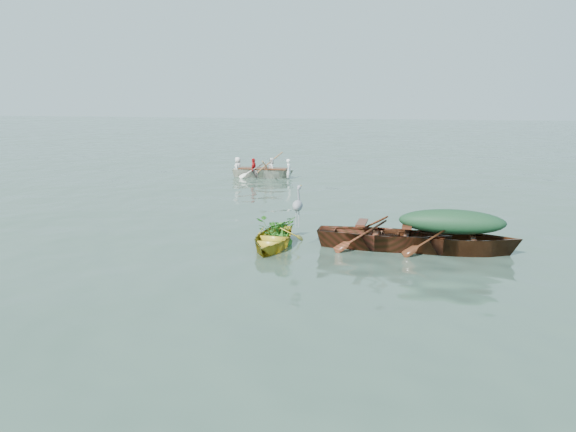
% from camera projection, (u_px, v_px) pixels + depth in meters
% --- Properties ---
extents(ground, '(140.00, 140.00, 0.00)m').
position_uv_depth(ground, '(272.00, 255.00, 11.66)').
color(ground, '#395042').
rests_on(ground, ground).
extents(yellow_dinghy, '(1.20, 2.67, 0.68)m').
position_uv_depth(yellow_dinghy, '(272.00, 247.00, 12.33)').
color(yellow_dinghy, gold).
rests_on(yellow_dinghy, ground).
extents(green_tarp_boat, '(3.99, 1.25, 0.90)m').
position_uv_depth(green_tarp_boat, '(450.00, 252.00, 11.88)').
color(green_tarp_boat, '#452110').
rests_on(green_tarp_boat, ground).
extents(open_wooden_boat, '(4.04, 1.37, 0.91)m').
position_uv_depth(open_wooden_boat, '(383.00, 248.00, 12.18)').
color(open_wooden_boat, maroon).
rests_on(open_wooden_boat, ground).
extents(rowed_boat, '(3.55, 1.12, 0.80)m').
position_uv_depth(rowed_boat, '(263.00, 178.00, 22.72)').
color(rowed_boat, white).
rests_on(rowed_boat, ground).
extents(green_tarp_cover, '(2.19, 0.69, 0.52)m').
position_uv_depth(green_tarp_cover, '(452.00, 220.00, 11.73)').
color(green_tarp_cover, '#183C27').
rests_on(green_tarp_cover, green_tarp_boat).
extents(thwart_benches, '(2.02, 0.81, 0.04)m').
position_uv_depth(thwart_benches, '(384.00, 227.00, 12.08)').
color(thwart_benches, '#451B10').
rests_on(thwart_benches, open_wooden_boat).
extents(heron, '(0.29, 0.41, 0.92)m').
position_uv_depth(heron, '(298.00, 212.00, 12.11)').
color(heron, '#94959C').
rests_on(heron, yellow_dinghy).
extents(dinghy_weeds, '(0.72, 0.91, 0.60)m').
position_uv_depth(dinghy_weeds, '(279.00, 213.00, 12.72)').
color(dinghy_weeds, '#27631A').
rests_on(dinghy_weeds, yellow_dinghy).
extents(rowers, '(2.49, 1.00, 0.76)m').
position_uv_depth(rowers, '(263.00, 158.00, 22.56)').
color(rowers, white).
rests_on(rowers, rowed_boat).
extents(oars, '(0.64, 2.61, 0.06)m').
position_uv_depth(oars, '(263.00, 167.00, 22.63)').
color(oars, '#A16C3D').
rests_on(oars, rowed_boat).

